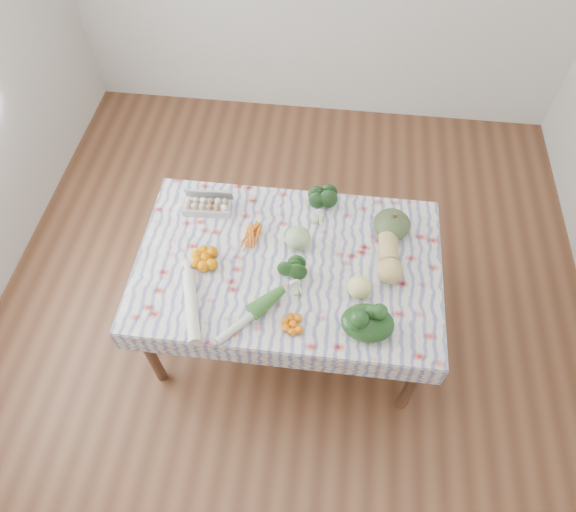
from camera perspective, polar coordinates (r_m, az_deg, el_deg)
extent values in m
plane|color=brown|center=(3.44, 0.00, -7.85)|extent=(4.50, 4.50, 0.00)
cube|color=brown|center=(2.81, 0.00, -1.05)|extent=(1.60, 1.00, 0.04)
cylinder|color=brown|center=(3.08, -15.08, -10.36)|extent=(0.06, 0.06, 0.71)
cylinder|color=brown|center=(2.98, 13.61, -13.49)|extent=(0.06, 0.06, 0.71)
cylinder|color=brown|center=(3.49, -11.28, 2.67)|extent=(0.06, 0.06, 0.71)
cylinder|color=brown|center=(3.41, 13.33, 0.33)|extent=(0.06, 0.06, 0.71)
cube|color=silver|center=(2.79, 0.00, -0.75)|extent=(1.66, 1.06, 0.01)
cube|color=#BAB9B4|center=(3.01, -8.99, 5.40)|extent=(0.28, 0.13, 0.07)
cube|color=orange|center=(2.87, -3.93, 2.15)|extent=(0.21, 0.19, 0.04)
ellipsoid|color=#1C3B19|center=(2.96, 3.65, 5.82)|extent=(0.16, 0.14, 0.13)
ellipsoid|color=#465830|center=(2.92, 11.47, 3.50)|extent=(0.21, 0.21, 0.13)
sphere|color=#9FBB7C|center=(2.79, 1.11, 1.98)|extent=(0.17, 0.17, 0.14)
ellipsoid|color=tan|center=(2.78, 11.21, -0.13)|extent=(0.15, 0.30, 0.14)
cube|color=orange|center=(2.80, -9.14, -0.25)|extent=(0.24, 0.24, 0.07)
ellipsoid|color=#1D4519|center=(2.68, 0.58, -2.03)|extent=(0.18, 0.18, 0.11)
cube|color=orange|center=(2.57, 0.59, -7.56)|extent=(0.17, 0.17, 0.04)
sphere|color=#F0EB83|center=(2.65, 7.95, -3.45)|extent=(0.15, 0.15, 0.12)
ellipsoid|color=#153413|center=(2.56, 8.83, -7.35)|extent=(0.32, 0.29, 0.12)
cylinder|color=white|center=(2.65, -10.68, -5.44)|extent=(0.19, 0.43, 0.06)
cylinder|color=beige|center=(2.60, -4.23, -6.71)|extent=(0.31, 0.35, 0.05)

